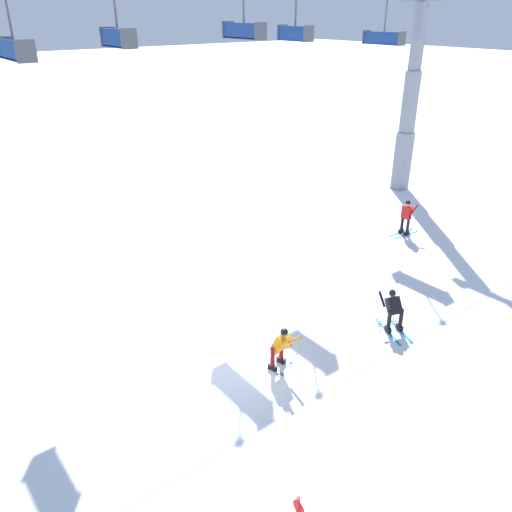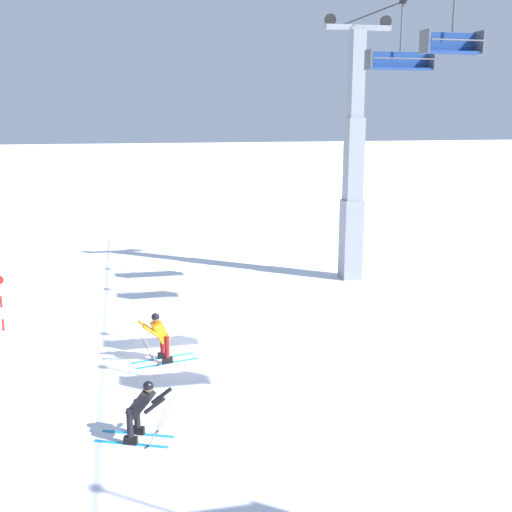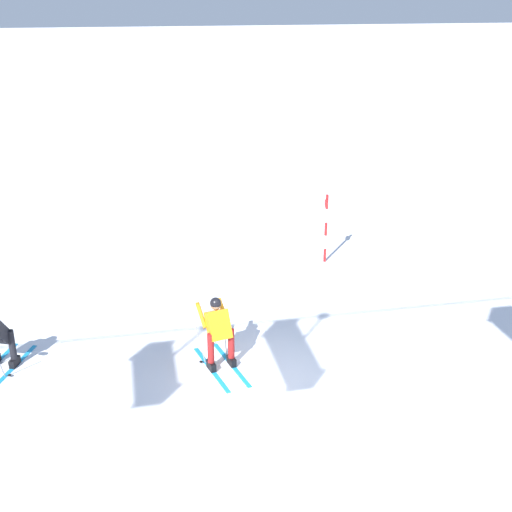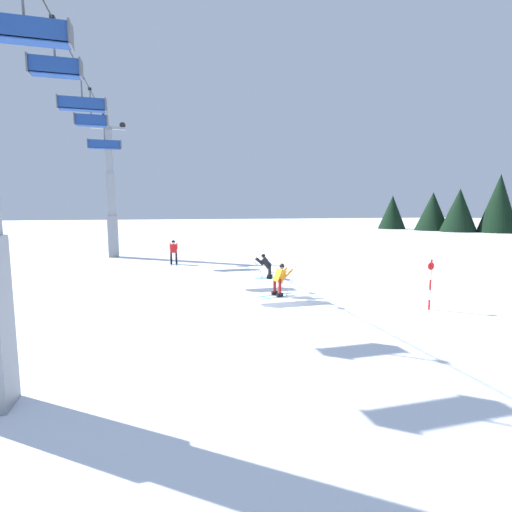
% 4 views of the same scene
% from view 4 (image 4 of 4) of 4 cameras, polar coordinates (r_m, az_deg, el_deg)
% --- Properties ---
extents(ground_plane, '(260.00, 260.00, 0.00)m').
position_cam_4_polar(ground_plane, '(15.30, 1.12, -7.11)').
color(ground_plane, white).
extents(skier_carving_main, '(0.95, 1.86, 1.52)m').
position_cam_4_polar(skier_carving_main, '(16.41, 3.60, -3.31)').
color(skier_carving_main, '#198CCC').
rests_on(skier_carving_main, ground_plane).
extents(lift_tower_far, '(0.73, 2.53, 10.36)m').
position_cam_4_polar(lift_tower_far, '(31.70, -20.96, 7.64)').
color(lift_tower_far, gray).
rests_on(lift_tower_far, ground_plane).
extents(haul_cable, '(29.70, 0.05, 0.05)m').
position_cam_4_polar(haul_cable, '(20.96, -25.24, 24.36)').
color(haul_cable, black).
extents(chairlift_seat_nearest, '(0.61, 2.27, 2.19)m').
position_cam_4_polar(chairlift_seat_nearest, '(12.94, -31.64, 27.14)').
color(chairlift_seat_nearest, black).
extents(chairlift_seat_second, '(0.61, 1.69, 1.96)m').
position_cam_4_polar(chairlift_seat_second, '(16.07, -28.07, 23.97)').
color(chairlift_seat_second, black).
extents(chairlift_seat_middle, '(0.61, 2.16, 1.85)m').
position_cam_4_polar(chairlift_seat_middle, '(21.04, -24.76, 20.09)').
color(chairlift_seat_middle, black).
extents(chairlift_seat_fourth, '(0.61, 1.70, 2.01)m').
position_cam_4_polar(chairlift_seat_fourth, '(23.61, -23.61, 18.31)').
color(chairlift_seat_fourth, black).
extents(chairlift_seat_farthest, '(0.61, 2.20, 2.36)m').
position_cam_4_polar(chairlift_seat_farthest, '(29.21, -21.88, 15.41)').
color(chairlift_seat_farthest, black).
extents(trail_marker_pole, '(0.07, 0.28, 1.90)m').
position_cam_4_polar(trail_marker_pole, '(15.52, 24.82, -3.68)').
color(trail_marker_pole, red).
rests_on(trail_marker_pole, ground_plane).
extents(skier_distant_uphill, '(1.62, 0.72, 1.68)m').
position_cam_4_polar(skier_distant_uphill, '(26.46, -12.33, 0.85)').
color(skier_distant_uphill, '#198CCC').
rests_on(skier_distant_uphill, ground_plane).
extents(skier_distant_downhill, '(1.17, 1.73, 1.47)m').
position_cam_4_polar(skier_distant_downhill, '(20.60, 1.58, -1.27)').
color(skier_distant_downhill, '#198CCC').
rests_on(skier_distant_downhill, ground_plane).
extents(tree_line_ridge, '(32.75, 24.18, 9.37)m').
position_cam_4_polar(tree_line_ridge, '(72.58, 31.82, 6.16)').
color(tree_line_ridge, black).
rests_on(tree_line_ridge, ground_plane).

